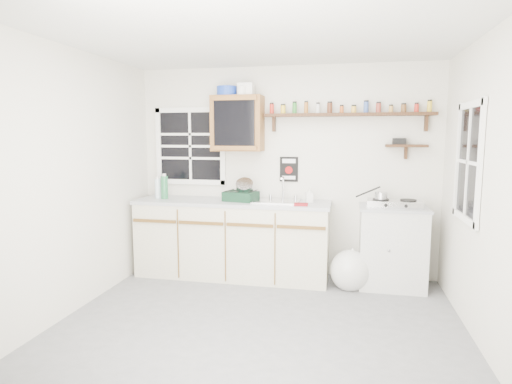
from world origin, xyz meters
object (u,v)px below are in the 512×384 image
upper_cabinet (238,124)px  hotplate (394,203)px  right_cabinet (392,247)px  dish_rack (242,193)px  spice_shelf (347,113)px  main_cabinet (232,238)px

upper_cabinet → hotplate: size_ratio=1.10×
hotplate → right_cabinet: bearing=102.3°
dish_rack → upper_cabinet: bearing=133.4°
upper_cabinet → dish_rack: size_ratio=1.56×
right_cabinet → spice_shelf: bearing=160.5°
main_cabinet → upper_cabinet: size_ratio=3.55×
upper_cabinet → spice_shelf: bearing=3.1°
spice_shelf → hotplate: spice_shelf is taller
dish_rack → hotplate: 1.72m
right_cabinet → spice_shelf: (-0.53, 0.19, 1.48)m
dish_rack → right_cabinet: bearing=12.4°
main_cabinet → dish_rack: (0.12, 0.01, 0.55)m
upper_cabinet → hotplate: bearing=-4.4°
hotplate → upper_cabinet: bearing=178.5°
main_cabinet → upper_cabinet: bearing=76.3°
upper_cabinet → spice_shelf: upper_cabinet is taller
main_cabinet → right_cabinet: bearing=0.8°
hotplate → dish_rack: bearing=-177.1°
main_cabinet → right_cabinet: 1.84m
spice_shelf → upper_cabinet: bearing=-176.9°
main_cabinet → upper_cabinet: 1.37m
main_cabinet → right_cabinet: (1.83, 0.03, -0.01)m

